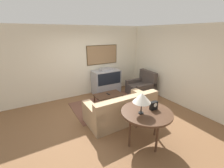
{
  "coord_description": "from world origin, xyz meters",
  "views": [
    {
      "loc": [
        -1.89,
        -3.47,
        2.46
      ],
      "look_at": [
        0.56,
        0.78,
        0.75
      ],
      "focal_mm": 24.0,
      "sensor_mm": 36.0,
      "label": 1
    }
  ],
  "objects_px": {
    "console_table": "(147,114)",
    "mantel_clock": "(154,105)",
    "couch": "(121,110)",
    "armchair": "(141,87)",
    "tv": "(106,82)",
    "coffee_table": "(109,95)",
    "table_lamp": "(142,98)"
  },
  "relations": [
    {
      "from": "couch",
      "to": "coffee_table",
      "type": "relative_size",
      "value": 2.07
    },
    {
      "from": "armchair",
      "to": "console_table",
      "type": "distance_m",
      "value": 2.94
    },
    {
      "from": "couch",
      "to": "console_table",
      "type": "height_order",
      "value": "couch"
    },
    {
      "from": "armchair",
      "to": "console_table",
      "type": "xyz_separation_m",
      "value": [
        -1.82,
        -2.26,
        0.44
      ]
    },
    {
      "from": "console_table",
      "to": "mantel_clock",
      "type": "height_order",
      "value": "mantel_clock"
    },
    {
      "from": "armchair",
      "to": "mantel_clock",
      "type": "distance_m",
      "value": 2.85
    },
    {
      "from": "mantel_clock",
      "to": "coffee_table",
      "type": "bearing_deg",
      "value": 89.82
    },
    {
      "from": "tv",
      "to": "coffee_table",
      "type": "bearing_deg",
      "value": -113.57
    },
    {
      "from": "couch",
      "to": "mantel_clock",
      "type": "distance_m",
      "value": 1.25
    },
    {
      "from": "console_table",
      "to": "mantel_clock",
      "type": "relative_size",
      "value": 5.98
    },
    {
      "from": "tv",
      "to": "couch",
      "type": "xyz_separation_m",
      "value": [
        -0.57,
        -2.01,
        -0.2
      ]
    },
    {
      "from": "armchair",
      "to": "console_table",
      "type": "height_order",
      "value": "armchair"
    },
    {
      "from": "tv",
      "to": "couch",
      "type": "height_order",
      "value": "tv"
    },
    {
      "from": "tv",
      "to": "console_table",
      "type": "height_order",
      "value": "tv"
    },
    {
      "from": "table_lamp",
      "to": "mantel_clock",
      "type": "relative_size",
      "value": 2.52
    },
    {
      "from": "armchair",
      "to": "console_table",
      "type": "relative_size",
      "value": 0.86
    },
    {
      "from": "couch",
      "to": "armchair",
      "type": "bearing_deg",
      "value": -147.34
    },
    {
      "from": "table_lamp",
      "to": "couch",
      "type": "bearing_deg",
      "value": 78.62
    },
    {
      "from": "coffee_table",
      "to": "mantel_clock",
      "type": "bearing_deg",
      "value": -90.18
    },
    {
      "from": "armchair",
      "to": "couch",
      "type": "bearing_deg",
      "value": -53.3
    },
    {
      "from": "coffee_table",
      "to": "couch",
      "type": "bearing_deg",
      "value": -98.31
    },
    {
      "from": "coffee_table",
      "to": "console_table",
      "type": "distance_m",
      "value": 2.18
    },
    {
      "from": "armchair",
      "to": "coffee_table",
      "type": "distance_m",
      "value": 1.62
    },
    {
      "from": "tv",
      "to": "table_lamp",
      "type": "bearing_deg",
      "value": -104.37
    },
    {
      "from": "armchair",
      "to": "console_table",
      "type": "bearing_deg",
      "value": -35.75
    },
    {
      "from": "coffee_table",
      "to": "console_table",
      "type": "relative_size",
      "value": 0.86
    },
    {
      "from": "armchair",
      "to": "mantel_clock",
      "type": "relative_size",
      "value": 5.13
    },
    {
      "from": "tv",
      "to": "couch",
      "type": "bearing_deg",
      "value": -105.94
    },
    {
      "from": "coffee_table",
      "to": "table_lamp",
      "type": "bearing_deg",
      "value": -99.88
    },
    {
      "from": "table_lamp",
      "to": "mantel_clock",
      "type": "xyz_separation_m",
      "value": [
        0.36,
        -0.0,
        -0.27
      ]
    },
    {
      "from": "console_table",
      "to": "mantel_clock",
      "type": "bearing_deg",
      "value": 0.62
    },
    {
      "from": "couch",
      "to": "console_table",
      "type": "xyz_separation_m",
      "value": [
        -0.05,
        -1.09,
        0.43
      ]
    }
  ]
}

